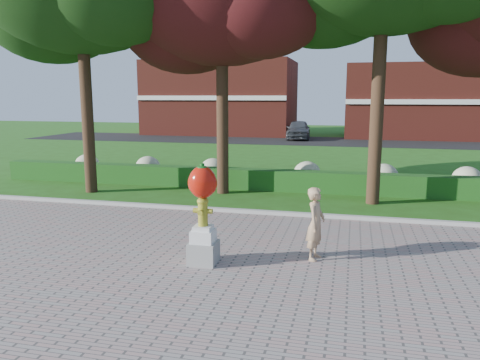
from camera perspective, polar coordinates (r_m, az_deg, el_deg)
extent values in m
plane|color=#245114|center=(11.80, -0.61, -7.81)|extent=(100.00, 100.00, 0.00)
cube|color=gray|center=(8.25, -7.74, -15.97)|extent=(40.00, 14.00, 0.04)
cube|color=#ADADA5|center=(14.59, 2.29, -3.99)|extent=(40.00, 0.18, 0.15)
cube|color=#144313|center=(18.38, 4.76, -0.03)|extent=(24.00, 0.70, 0.80)
ellipsoid|color=#B4BC8F|center=(22.46, -18.13, 1.75)|extent=(1.10, 1.10, 0.99)
ellipsoid|color=#B4BC8F|center=(21.04, -11.15, 1.53)|extent=(1.10, 1.10, 0.99)
ellipsoid|color=#B4BC8F|center=(19.98, -3.31, 1.25)|extent=(1.10, 1.10, 0.99)
ellipsoid|color=#B4BC8F|center=(19.21, 8.18, 0.80)|extent=(1.10, 1.10, 0.99)
ellipsoid|color=#B4BC8F|center=(19.17, 17.14, 0.43)|extent=(1.10, 1.10, 0.99)
ellipsoid|color=#B4BC8F|center=(19.59, 25.92, 0.06)|extent=(1.10, 1.10, 0.99)
cube|color=black|center=(39.14, 9.56, 4.70)|extent=(50.00, 8.00, 0.02)
cube|color=maroon|center=(46.66, -2.28, 9.99)|extent=(14.00, 8.00, 7.00)
cube|color=maroon|center=(45.18, 20.55, 8.97)|extent=(12.00, 8.00, 6.40)
cylinder|color=black|center=(18.64, -18.18, 8.80)|extent=(0.44, 0.44, 6.72)
ellipsoid|color=black|center=(20.73, -21.82, 19.36)|extent=(5.76, 5.76, 4.61)
cylinder|color=black|center=(17.55, -2.16, 8.33)|extent=(0.44, 0.44, 6.16)
ellipsoid|color=black|center=(19.11, -6.51, 19.01)|extent=(5.28, 5.28, 4.22)
ellipsoid|color=black|center=(16.84, 2.51, 21.04)|extent=(4.84, 4.84, 3.87)
cylinder|color=black|center=(16.39, 16.44, 9.76)|extent=(0.44, 0.44, 7.28)
cube|color=gray|center=(10.35, -4.48, -8.80)|extent=(0.61, 0.61, 0.48)
cube|color=silver|center=(10.24, -4.51, -6.81)|extent=(0.49, 0.49, 0.27)
cube|color=silver|center=(10.19, -4.52, -5.82)|extent=(0.39, 0.39, 0.10)
cylinder|color=olive|center=(10.10, -4.54, -4.09)|extent=(0.21, 0.21, 0.54)
ellipsoid|color=olive|center=(10.04, -4.57, -2.60)|extent=(0.25, 0.25, 0.18)
cylinder|color=olive|center=(10.14, -5.38, -3.72)|extent=(0.12, 0.11, 0.11)
cylinder|color=olive|center=(10.04, -3.71, -3.83)|extent=(0.12, 0.11, 0.11)
cylinder|color=olive|center=(9.96, -4.81, -3.97)|extent=(0.12, 0.12, 0.12)
cylinder|color=olive|center=(10.02, -4.57, -2.17)|extent=(0.08, 0.08, 0.05)
ellipsoid|color=#B01609|center=(9.96, -4.60, -0.27)|extent=(0.60, 0.54, 0.70)
ellipsoid|color=#B01609|center=(10.02, -5.54, -0.34)|extent=(0.30, 0.30, 0.45)
ellipsoid|color=#B01609|center=(9.91, -3.65, -0.42)|extent=(0.30, 0.30, 0.45)
cylinder|color=#135415|center=(9.90, -4.63, 1.70)|extent=(0.10, 0.10, 0.12)
ellipsoid|color=#135415|center=(9.91, -4.63, 1.54)|extent=(0.23, 0.23, 0.08)
imported|color=tan|center=(10.54, 9.22, -5.28)|extent=(0.50, 0.66, 1.64)
imported|color=#43474C|center=(40.64, 7.12, 6.13)|extent=(2.26, 4.91, 1.63)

